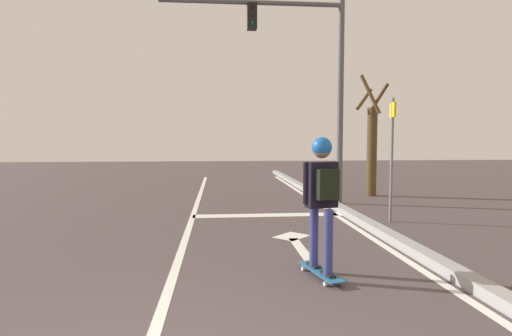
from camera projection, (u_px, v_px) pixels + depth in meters
The scene contains 11 objects.
lane_line_center at pixel (191, 221), 8.56m from camera, with size 0.12×20.00×0.01m, color silver.
lane_line_curbside at pixel (340, 218), 8.85m from camera, with size 0.12×20.00×0.01m, color silver.
stop_bar at pixel (268, 215), 9.18m from camera, with size 3.35×0.40×0.01m, color silver.
lane_arrow_stem at pixel (301, 249), 6.32m from camera, with size 0.16×1.40×0.01m, color silver.
lane_arrow_head at pixel (291, 236), 7.17m from camera, with size 0.56×0.44×0.01m, color silver.
curb_strip at pixel (352, 215), 8.87m from camera, with size 0.24×24.00×0.14m, color #969696.
skateboard at pixel (320, 272), 5.04m from camera, with size 0.40×0.90×0.08m.
skater at pixel (322, 187), 4.95m from camera, with size 0.45×0.62×1.65m.
traffic_signal_mast at pixel (302, 61), 10.51m from camera, with size 4.71×0.34×5.36m.
street_sign_post at pixel (392, 142), 8.35m from camera, with size 0.12×0.44×2.55m.
roadside_tree at pixel (372, 145), 12.27m from camera, with size 1.00×0.98×3.60m.
Camera 1 is at (0.45, -2.55, 1.69)m, focal length 28.69 mm.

